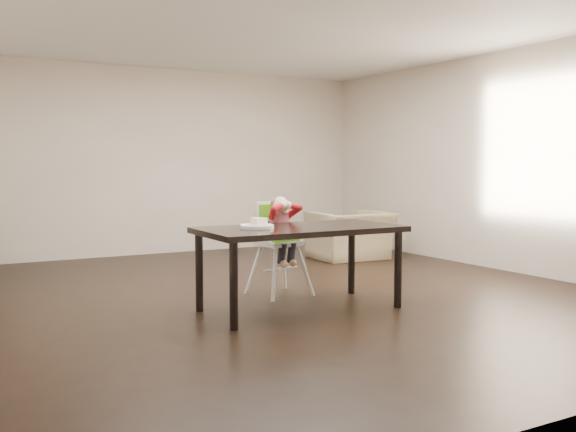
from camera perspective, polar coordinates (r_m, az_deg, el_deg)
name	(u,v)px	position (r m, az deg, el deg)	size (l,w,h in m)	color
ground	(291,293)	(6.56, 0.24, -6.87)	(7.00, 7.00, 0.00)	black
room_walls	(291,109)	(6.45, 0.24, 9.49)	(6.02, 7.02, 2.71)	beige
dining_table	(300,235)	(5.74, 1.08, -1.74)	(1.80, 0.90, 0.75)	black
high_chair	(278,226)	(6.40, -0.90, -0.86)	(0.45, 0.45, 0.99)	white
plate	(257,225)	(5.62, -2.73, -0.76)	(0.31, 0.31, 0.09)	white
armchair	(350,227)	(8.89, 5.54, -1.00)	(1.01, 0.65, 0.88)	#95845F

